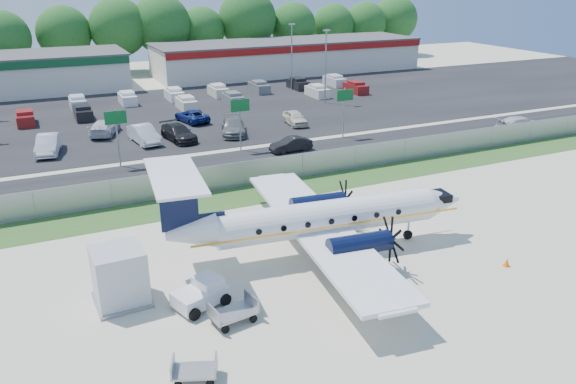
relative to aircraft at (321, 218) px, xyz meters
name	(u,v)px	position (x,y,z in m)	size (l,w,h in m)	color
ground	(332,264)	(-0.02, -1.54, -2.26)	(170.00, 170.00, 0.00)	beige
grass_verge	(254,194)	(-0.02, 10.46, -2.25)	(170.00, 4.00, 0.02)	#2D561E
access_road	(224,167)	(-0.02, 17.46, -2.24)	(170.00, 8.00, 0.02)	black
parking_lot	(166,115)	(-0.02, 38.46, -2.24)	(170.00, 32.00, 0.02)	black
perimeter_fence	(245,174)	(-0.02, 12.46, -1.25)	(120.00, 0.06, 1.99)	gray
building_east	(289,56)	(25.98, 60.44, 0.38)	(44.40, 12.40, 5.24)	silver
sign_left	(116,125)	(-8.02, 21.37, 1.36)	(1.80, 0.26, 5.00)	gray
sign_mid	(240,113)	(2.98, 21.37, 1.36)	(1.80, 0.26, 5.00)	gray
sign_right	(345,102)	(13.98, 21.37, 1.36)	(1.80, 0.26, 5.00)	gray
light_pole_ne	(326,62)	(19.98, 36.46, 2.98)	(0.90, 0.35, 9.09)	gray
light_pole_se	(292,52)	(19.98, 46.46, 2.98)	(0.90, 0.35, 9.09)	gray
tree_line	(119,72)	(-0.02, 72.46, -2.26)	(112.00, 6.00, 14.00)	#1C5619
aircraft	(321,218)	(0.00, 0.00, 0.00)	(19.01, 18.71, 5.84)	white
pushback_tug	(202,293)	(-7.92, -2.49, -1.59)	(2.94, 2.54, 1.39)	white
baggage_cart_near	(195,370)	(-9.81, -7.70, -1.81)	(2.09, 1.67, 0.95)	gray
baggage_cart_far	(233,312)	(-7.03, -4.51, -1.73)	(2.33, 1.63, 1.13)	gray
service_container	(120,278)	(-11.50, -0.49, -0.90)	(2.73, 2.73, 2.91)	#BBBEC2
cone_nose	(507,262)	(8.81, -5.85, -2.02)	(0.35, 0.35, 0.50)	orange
cone_port_wing	(355,305)	(-1.24, -6.00, -2.03)	(0.33, 0.33, 0.47)	orange
cone_starboard_wing	(289,174)	(3.92, 12.83, -2.00)	(0.38, 0.38, 0.54)	orange
road_car_mid	(291,151)	(7.13, 19.27, -2.26)	(1.39, 4.00, 1.32)	black
road_car_east	(520,132)	(31.87, 15.45, -2.26)	(2.25, 5.53, 1.60)	silver
parked_car_a	(50,153)	(-13.35, 28.00, -2.26)	(1.82, 5.23, 1.72)	silver
parked_car_b	(145,143)	(-4.67, 27.84, -2.26)	(1.82, 5.23, 1.72)	silver
parked_car_c	(179,140)	(-1.40, 27.26, -2.26)	(2.18, 5.36, 1.56)	black
parked_car_d	(233,134)	(4.28, 27.22, -2.26)	(2.32, 5.70, 1.65)	#595B5E
parked_car_e	(295,125)	(11.75, 28.09, -2.26)	(1.78, 4.43, 1.51)	beige
parked_car_f	(105,135)	(-7.74, 32.57, -2.26)	(2.19, 5.38, 1.56)	silver
parked_car_g	(192,122)	(1.81, 33.96, -2.26)	(2.29, 4.96, 1.38)	navy
far_parking_rows	(157,107)	(-0.02, 43.46, -2.26)	(56.00, 10.00, 1.60)	gray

